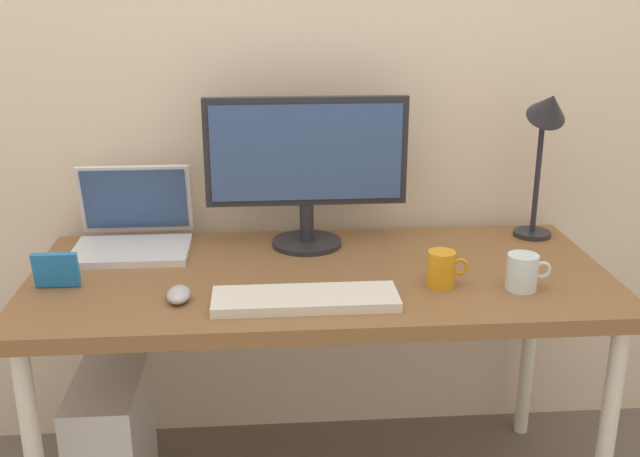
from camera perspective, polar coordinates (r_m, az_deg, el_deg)
The scene contains 11 objects.
back_wall at distance 2.22m, azimuth -0.82°, elevation 15.07°, with size 4.40×0.04×2.60m, color beige.
desk at distance 1.98m, azimuth 0.00°, elevation -4.91°, with size 1.51×0.68×0.70m.
monitor at distance 2.08m, azimuth -1.05°, elevation 5.10°, with size 0.56×0.20×0.43m.
laptop at distance 2.18m, azimuth -14.09°, elevation -0.01°, with size 0.32×0.27×0.23m.
desk_lamp at distance 2.21m, azimuth 16.88°, elevation 7.21°, with size 0.11×0.16×0.46m.
keyboard at distance 1.77m, azimuth -1.13°, elevation -5.42°, with size 0.44×0.14×0.02m, color silver.
mouse at distance 1.81m, azimuth -10.74°, elevation -4.98°, with size 0.06×0.09×0.03m, color #B2B2B7.
coffee_mug at distance 1.88m, azimuth 9.30°, elevation -3.05°, with size 0.11×0.07×0.09m.
glass_cup at distance 1.90m, azimuth 15.23°, elevation -3.24°, with size 0.11×0.08×0.09m.
photo_frame at distance 1.96m, azimuth -19.52°, elevation -3.00°, with size 0.11×0.02×0.09m, color #1E72BF.
computer_tower at distance 2.22m, azimuth -15.54°, elevation -15.75°, with size 0.18×0.36×0.42m, color silver.
Camera 1 is at (-0.14, -1.81, 1.44)m, focal length 41.90 mm.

